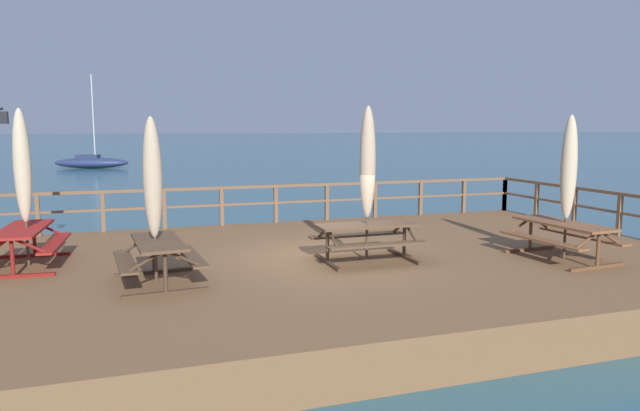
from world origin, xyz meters
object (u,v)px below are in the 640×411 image
(patio_umbrella_short_mid, at_px, (153,179))
(patio_umbrella_tall_mid_left, at_px, (569,168))
(patio_umbrella_short_back, at_px, (22,167))
(picnic_table_mid_left, at_px, (159,252))
(patio_umbrella_tall_back_left, at_px, (368,163))
(sailboat_distant, at_px, (92,162))
(picnic_table_back_right, at_px, (367,234))
(picnic_table_front_right, at_px, (562,232))
(picnic_table_back_left, at_px, (23,238))

(patio_umbrella_short_mid, bearing_deg, patio_umbrella_tall_mid_left, -4.88)
(patio_umbrella_short_mid, bearing_deg, patio_umbrella_short_back, 136.78)
(picnic_table_mid_left, bearing_deg, patio_umbrella_tall_mid_left, -4.73)
(patio_umbrella_tall_mid_left, relative_size, patio_umbrella_tall_back_left, 0.94)
(patio_umbrella_tall_back_left, distance_m, sailboat_distant, 42.30)
(picnic_table_back_right, distance_m, patio_umbrella_short_back, 6.84)
(picnic_table_front_right, distance_m, patio_umbrella_short_back, 10.84)
(picnic_table_back_left, distance_m, sailboat_distant, 40.01)
(picnic_table_back_right, height_order, patio_umbrella_short_back, patio_umbrella_short_back)
(patio_umbrella_short_mid, distance_m, sailboat_distant, 42.26)
(picnic_table_front_right, height_order, picnic_table_back_left, same)
(picnic_table_back_left, height_order, patio_umbrella_short_back, patio_umbrella_short_back)
(patio_umbrella_short_mid, distance_m, patio_umbrella_tall_back_left, 4.21)
(picnic_table_front_right, height_order, patio_umbrella_short_back, patio_umbrella_short_back)
(picnic_table_back_left, bearing_deg, patio_umbrella_tall_mid_left, -14.99)
(patio_umbrella_tall_back_left, bearing_deg, patio_umbrella_short_mid, -173.45)
(picnic_table_mid_left, distance_m, patio_umbrella_tall_mid_left, 8.19)
(picnic_table_mid_left, distance_m, patio_umbrella_tall_back_left, 4.40)
(picnic_table_back_left, relative_size, patio_umbrella_short_back, 0.74)
(patio_umbrella_short_back, xyz_separation_m, sailboat_distant, (-0.68, 39.94, -2.18))
(patio_umbrella_short_mid, height_order, patio_umbrella_short_back, patio_umbrella_short_back)
(picnic_table_back_right, bearing_deg, patio_umbrella_tall_mid_left, -15.73)
(picnic_table_mid_left, distance_m, patio_umbrella_short_mid, 1.28)
(patio_umbrella_short_back, bearing_deg, picnic_table_back_right, -15.13)
(picnic_table_back_right, bearing_deg, picnic_table_mid_left, -173.77)
(sailboat_distant, bearing_deg, picnic_table_back_left, -89.10)
(picnic_table_mid_left, relative_size, picnic_table_front_right, 0.86)
(patio_umbrella_short_back, distance_m, sailboat_distant, 40.00)
(picnic_table_back_left, bearing_deg, picnic_table_mid_left, -41.45)
(picnic_table_mid_left, relative_size, patio_umbrella_tall_back_left, 0.62)
(picnic_table_mid_left, bearing_deg, picnic_table_back_right, 6.23)
(patio_umbrella_tall_back_left, height_order, patio_umbrella_short_back, patio_umbrella_tall_back_left)
(patio_umbrella_tall_back_left, relative_size, sailboat_distant, 0.41)
(picnic_table_back_right, xyz_separation_m, patio_umbrella_short_mid, (-4.16, -0.42, 1.28))
(patio_umbrella_short_mid, height_order, sailboat_distant, sailboat_distant)
(picnic_table_front_right, height_order, picnic_table_back_right, same)
(picnic_table_front_right, bearing_deg, picnic_table_mid_left, 175.22)
(picnic_table_front_right, relative_size, picnic_table_back_left, 1.00)
(patio_umbrella_short_mid, distance_m, patio_umbrella_short_back, 3.17)
(picnic_table_mid_left, relative_size, patio_umbrella_tall_mid_left, 0.66)
(patio_umbrella_tall_mid_left, height_order, sailboat_distant, sailboat_distant)
(picnic_table_mid_left, distance_m, sailboat_distant, 42.25)
(patio_umbrella_short_back, bearing_deg, picnic_table_front_right, -15.46)
(patio_umbrella_tall_mid_left, height_order, patio_umbrella_short_back, patio_umbrella_short_back)
(picnic_table_mid_left, bearing_deg, patio_umbrella_tall_back_left, 6.99)
(patio_umbrella_tall_mid_left, relative_size, sailboat_distant, 0.38)
(picnic_table_back_left, distance_m, patio_umbrella_tall_mid_left, 10.93)
(picnic_table_front_right, height_order, patio_umbrella_short_mid, patio_umbrella_short_mid)
(picnic_table_back_left, height_order, patio_umbrella_tall_mid_left, patio_umbrella_tall_mid_left)
(patio_umbrella_tall_mid_left, bearing_deg, sailboat_distant, 104.55)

